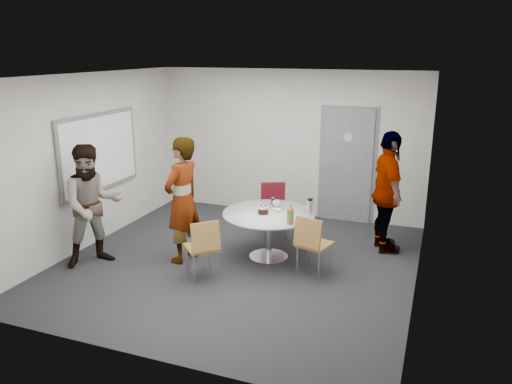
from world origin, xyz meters
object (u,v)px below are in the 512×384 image
at_px(door, 347,166).
at_px(chair_near_left, 203,244).
at_px(person_main, 183,200).
at_px(person_left, 93,205).
at_px(table, 270,219).
at_px(person_right, 388,192).
at_px(chair_far, 274,204).
at_px(whiteboard, 100,152).
at_px(chair_near_right, 311,240).

distance_m(door, chair_near_left, 3.45).
xyz_separation_m(door, person_main, (-1.89, -2.64, -0.10)).
height_order(chair_near_left, person_left, person_left).
height_order(table, person_right, person_right).
bearing_deg(chair_far, person_left, 18.52).
xyz_separation_m(whiteboard, chair_near_right, (3.57, -0.25, -0.92)).
distance_m(table, person_left, 2.57).
distance_m(whiteboard, chair_far, 2.94).
relative_size(whiteboard, person_right, 1.01).
xyz_separation_m(door, chair_near_right, (0.01, -2.53, -0.49)).
height_order(whiteboard, chair_near_right, whiteboard).
distance_m(whiteboard, person_right, 4.57).
xyz_separation_m(chair_near_right, person_right, (0.84, 1.31, 0.41)).
relative_size(person_main, person_right, 0.99).
height_order(door, chair_near_left, door).
height_order(person_main, person_right, person_right).
relative_size(chair_near_left, chair_far, 0.96).
xyz_separation_m(table, chair_near_left, (-0.60, -1.01, -0.09)).
bearing_deg(chair_near_right, door, 105.31).
bearing_deg(whiteboard, chair_near_right, -3.97).
xyz_separation_m(table, person_right, (1.57, 0.91, 0.33)).
distance_m(chair_near_left, person_left, 1.77).
bearing_deg(chair_near_right, whiteboard, -168.96).
distance_m(door, person_right, 1.49).
distance_m(table, person_right, 1.84).
bearing_deg(chair_near_left, table, 15.06).
bearing_deg(table, door, 71.36).
relative_size(chair_near_right, person_left, 0.49).
relative_size(whiteboard, person_left, 1.07).
relative_size(door, chair_far, 2.36).
bearing_deg(person_left, whiteboard, 70.08).
bearing_deg(person_left, person_right, -22.46).
relative_size(table, person_right, 0.73).
distance_m(chair_near_right, chair_far, 1.68).
height_order(table, chair_near_right, table).
relative_size(whiteboard, chair_near_left, 2.21).
height_order(table, person_main, person_main).
bearing_deg(chair_near_left, chair_far, 36.07).
bearing_deg(person_right, chair_far, 67.04).
bearing_deg(whiteboard, door, 32.66).
bearing_deg(person_left, chair_near_left, -47.84).
relative_size(door, person_right, 1.13).
xyz_separation_m(table, chair_near_right, (0.73, -0.40, -0.08)).
bearing_deg(table, whiteboard, -176.96).
bearing_deg(chair_far, chair_near_left, 54.64).
bearing_deg(whiteboard, table, 3.04).
height_order(chair_far, person_right, person_right).
height_order(door, person_right, door).
height_order(chair_near_right, person_right, person_right).
distance_m(table, chair_far, 0.99).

